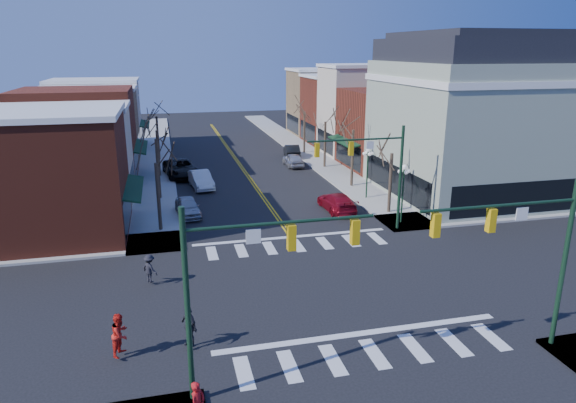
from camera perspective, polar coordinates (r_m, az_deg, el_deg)
ground at (r=27.18m, az=4.44°, el=-9.56°), size 160.00×160.00×0.00m
sidewalk_left at (r=44.75m, az=-14.46°, el=0.65°), size 3.50×70.00×0.15m
sidewalk_right at (r=47.70m, az=7.02°, el=2.03°), size 3.50×70.00×0.15m
bldg_left_brick_a at (r=36.60m, az=-25.55°, el=2.39°), size 10.00×8.50×8.00m
bldg_left_stucco_a at (r=44.09m, az=-23.61°, el=4.46°), size 10.00×7.00×7.50m
bldg_left_brick_b at (r=51.79m, az=-22.29°, el=6.79°), size 10.00×9.00×8.50m
bldg_left_tan at (r=59.93m, az=-21.19°, el=7.75°), size 10.00×7.50×7.80m
bldg_left_stucco_b at (r=67.54m, az=-20.44°, el=8.87°), size 10.00×8.00×8.20m
bldg_right_brick_a at (r=54.73m, az=11.73°, el=7.88°), size 10.00×8.50×8.00m
bldg_right_stucco at (r=61.63m, az=8.70°, el=9.91°), size 10.00×7.00×10.00m
bldg_right_brick_b at (r=68.66m, az=6.29°, el=10.03°), size 10.00×8.00×8.50m
bldg_right_tan at (r=76.16m, az=4.22°, el=10.91°), size 10.00×8.00×9.00m
victorian_corner at (r=45.10m, az=19.21°, el=8.93°), size 12.25×14.25×13.30m
traffic_mast_near_left at (r=17.46m, az=-5.16°, el=-7.98°), size 6.60×0.28×7.20m
traffic_mast_near_right at (r=21.86m, az=25.03°, el=-4.39°), size 6.60×0.28×7.20m
traffic_mast_far_right at (r=34.10m, az=9.66°, el=4.08°), size 6.60×0.28×7.20m
lamppost_corner at (r=36.57m, az=12.68°, el=1.93°), size 0.36×0.36×4.33m
lamppost_midblock at (r=42.31m, az=8.83°, el=4.11°), size 0.36×0.36×4.33m
tree_left_a at (r=35.45m, az=-14.20°, el=0.40°), size 0.24×0.24×4.76m
tree_left_b at (r=43.18m, az=-14.23°, el=3.45°), size 0.24×0.24×5.04m
tree_left_c at (r=51.06m, az=-14.22°, el=5.14°), size 0.24×0.24×4.55m
tree_left_d at (r=58.91m, az=-14.24°, el=6.79°), size 0.24×0.24×4.90m
tree_right_a at (r=38.99m, az=11.29°, el=1.93°), size 0.24×0.24×4.62m
tree_right_b at (r=46.10m, az=7.16°, el=4.73°), size 0.24×0.24×5.18m
tree_right_c at (r=53.54m, az=4.12°, el=6.27°), size 0.24×0.24×4.83m
tree_right_d at (r=61.08m, az=1.83°, el=7.65°), size 0.24×0.24×4.97m
car_left_near at (r=38.89m, az=-11.09°, el=-0.58°), size 1.98×4.15×1.37m
car_left_mid at (r=46.48m, az=-9.64°, el=2.40°), size 2.15×4.77×1.52m
car_left_far at (r=51.02m, az=-11.86°, el=3.64°), size 3.56×6.34×1.67m
car_right_near at (r=39.50m, az=5.45°, el=-0.06°), size 2.07×4.83×1.39m
car_right_mid at (r=54.48m, az=0.59°, el=4.66°), size 1.68×4.14×1.41m
car_right_far at (r=59.11m, az=0.42°, el=5.63°), size 2.13×4.63×1.47m
pedestrian_red_b at (r=22.13m, az=-18.13°, el=-13.84°), size 0.98×1.07×1.79m
pedestrian_dark_a at (r=22.07m, az=-10.94°, el=-13.44°), size 0.87×1.10×1.74m
pedestrian_dark_b at (r=28.03m, az=-15.12°, el=-7.21°), size 1.09×1.12×1.54m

